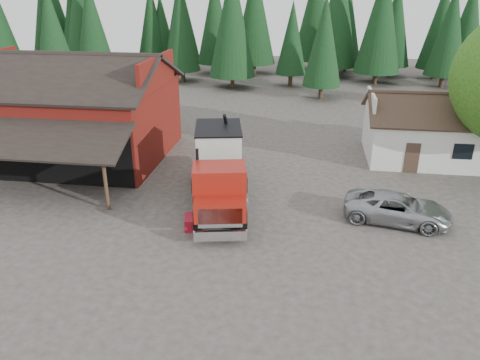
# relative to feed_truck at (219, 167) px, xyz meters

# --- Properties ---
(ground) EXTENTS (120.00, 120.00, 0.00)m
(ground) POSITION_rel_feed_truck_xyz_m (-0.15, -4.03, -2.07)
(ground) COLOR #3F3832
(ground) RESTS_ON ground
(red_barn) EXTENTS (12.80, 13.63, 7.18)m
(red_barn) POSITION_rel_feed_truck_xyz_m (-11.15, 5.87, 0.62)
(red_barn) COLOR maroon
(red_barn) RESTS_ON ground
(farmhouse) EXTENTS (8.60, 6.42, 4.65)m
(farmhouse) POSITION_rel_feed_truck_xyz_m (12.85, 8.97, -0.40)
(farmhouse) COLOR silver
(farmhouse) RESTS_ON ground
(conifer_backdrop) EXTENTS (76.00, 16.00, 16.00)m
(conifer_backdrop) POSITION_rel_feed_truck_xyz_m (-0.15, 37.97, -2.07)
(conifer_backdrop) COLOR black
(conifer_backdrop) RESTS_ON ground
(near_pine_a) EXTENTS (4.40, 4.40, 11.40)m
(near_pine_a) POSITION_rel_feed_truck_xyz_m (-22.15, 23.97, 4.32)
(near_pine_a) COLOR #382619
(near_pine_a) RESTS_ON ground
(near_pine_b) EXTENTS (3.96, 3.96, 10.40)m
(near_pine_b) POSITION_rel_feed_truck_xyz_m (5.85, 25.97, 3.82)
(near_pine_b) COLOR #382619
(near_pine_b) RESTS_ON ground
(near_pine_d) EXTENTS (5.28, 5.28, 13.40)m
(near_pine_d) POSITION_rel_feed_truck_xyz_m (-4.15, 29.97, 5.32)
(near_pine_d) COLOR #382619
(near_pine_d) RESTS_ON ground
(feed_truck) EXTENTS (4.46, 10.12, 4.43)m
(feed_truck) POSITION_rel_feed_truck_xyz_m (0.00, 0.00, 0.00)
(feed_truck) COLOR black
(feed_truck) RESTS_ON ground
(silver_car) EXTENTS (5.68, 3.41, 1.48)m
(silver_car) POSITION_rel_feed_truck_xyz_m (9.41, -1.03, -1.33)
(silver_car) COLOR #9EA1A5
(silver_car) RESTS_ON ground
(equip_box) EXTENTS (0.93, 1.23, 0.60)m
(equip_box) POSITION_rel_feed_truck_xyz_m (-0.81, -3.22, -1.77)
(equip_box) COLOR maroon
(equip_box) RESTS_ON ground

